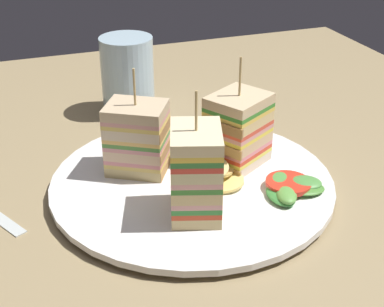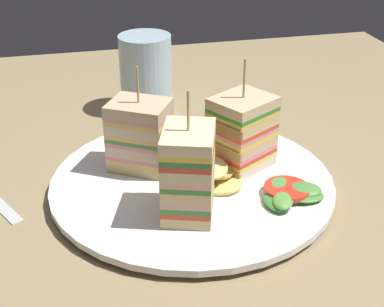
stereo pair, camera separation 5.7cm
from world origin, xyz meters
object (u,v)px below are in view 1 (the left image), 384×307
Objects in this scene: plate at (192,183)px; chip_pile at (213,173)px; sandwich_wedge_0 at (196,173)px; drinking_glass at (128,80)px; sandwich_wedge_1 at (238,130)px; sandwich_wedge_2 at (138,138)px.

chip_pile reaches higher than plate.
sandwich_wedge_0 reaches higher than drinking_glass.
drinking_glass reaches higher than chip_pile.
sandwich_wedge_0 is at bearing -106.40° from plate.
sandwich_wedge_1 is 5.72cm from chip_pile.
sandwich_wedge_0 is 1.20× the size of drinking_glass.
chip_pile is at bearing -6.99° from sandwich_wedge_2.
plate is 2.68cm from chip_pile.
sandwich_wedge_2 is (-10.48, 2.11, -0.19)cm from sandwich_wedge_1.
plate is at bearing -13.95° from sandwich_wedge_1.
sandwich_wedge_1 is at bearing -71.16° from drinking_glass.
plate is 2.59× the size of sandwich_wedge_2.
sandwich_wedge_1 is at bearing 16.56° from plate.
chip_pile is at bearing -19.21° from sandwich_wedge_0.
sandwich_wedge_1 reaches higher than plate.
drinking_glass is (3.52, 18.30, -0.60)cm from sandwich_wedge_2.
sandwich_wedge_2 reaches higher than drinking_glass.
sandwich_wedge_1 is 21.58cm from drinking_glass.
chip_pile is at bearing -82.70° from drinking_glass.
chip_pile is (3.54, 4.61, -3.23)cm from sandwich_wedge_0.
sandwich_wedge_0 is 6.65cm from chip_pile.
plate is 7.71cm from sandwich_wedge_0.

